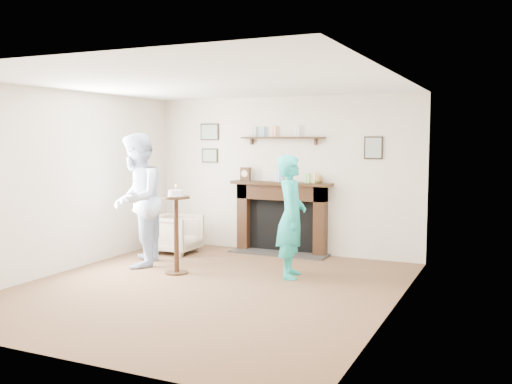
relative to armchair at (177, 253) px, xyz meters
The scene contains 6 objects.
ground 2.28m from the armchair, 47.86° to the right, with size 5.00×5.00×0.00m, color brown.
room_shell 2.44m from the armchair, 33.18° to the right, with size 4.54×5.02×2.52m.
armchair is the anchor object (origin of this frame).
man 1.04m from the armchair, 89.86° to the right, with size 0.93×0.73×1.92m, color #A1ACCA.
woman 2.38m from the armchair, 18.09° to the right, with size 0.59×0.39×1.62m, color teal.
pedestal_table 1.61m from the armchair, 57.47° to the right, with size 0.38×0.38×1.22m.
Camera 1 is at (3.41, -6.01, 1.84)m, focal length 40.00 mm.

